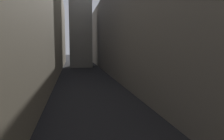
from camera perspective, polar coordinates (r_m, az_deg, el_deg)
The scene contains 3 objects.
ground_plane at distance 38.27m, azimuth -6.48°, elevation -3.46°, with size 264.00×264.00×0.00m, color black.
building_block_left at distance 40.85m, azimuth -23.03°, elevation 12.30°, with size 11.24×108.00×22.17m, color gray.
building_block_right at distance 42.38m, azimuth 10.11°, elevation 10.68°, with size 13.35×108.00×19.54m, color slate.
Camera 1 is at (-2.42, 10.35, 6.46)m, focal length 34.59 mm.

